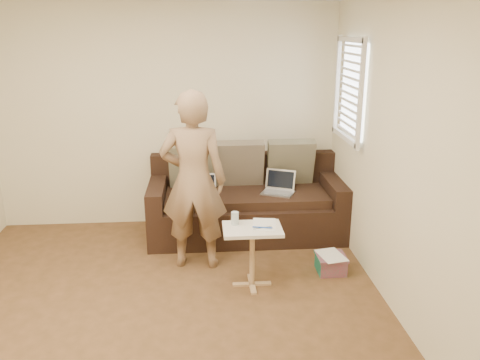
# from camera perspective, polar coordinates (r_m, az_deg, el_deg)

# --- Properties ---
(floor) EXTENTS (4.50, 4.50, 0.00)m
(floor) POSITION_cam_1_polar(r_m,az_deg,el_deg) (4.22, -9.77, -16.28)
(floor) COLOR #4D381C
(floor) RESTS_ON ground
(wall_back) EXTENTS (4.00, 0.00, 4.00)m
(wall_back) POSITION_cam_1_polar(r_m,az_deg,el_deg) (5.85, -8.57, 7.18)
(wall_back) COLOR beige
(wall_back) RESTS_ON ground
(wall_right) EXTENTS (0.00, 4.50, 4.50)m
(wall_right) POSITION_cam_1_polar(r_m,az_deg,el_deg) (3.97, 19.22, 1.53)
(wall_right) COLOR beige
(wall_right) RESTS_ON ground
(window_blinds) EXTENTS (0.12, 0.88, 1.08)m
(window_blinds) POSITION_cam_1_polar(r_m,az_deg,el_deg) (5.26, 12.70, 10.23)
(window_blinds) COLOR white
(window_blinds) RESTS_ON wall_right
(sofa) EXTENTS (2.20, 0.95, 0.85)m
(sofa) POSITION_cam_1_polar(r_m,az_deg,el_deg) (5.62, 0.71, -2.28)
(sofa) COLOR black
(sofa) RESTS_ON ground
(pillow_left) EXTENTS (0.55, 0.29, 0.57)m
(pillow_left) POSITION_cam_1_polar(r_m,az_deg,el_deg) (5.67, -5.50, 1.69)
(pillow_left) COLOR #645E4A
(pillow_left) RESTS_ON sofa
(pillow_mid) EXTENTS (0.55, 0.27, 0.57)m
(pillow_mid) POSITION_cam_1_polar(r_m,az_deg,el_deg) (5.73, 0.02, 1.93)
(pillow_mid) COLOR brown
(pillow_mid) RESTS_ON sofa
(pillow_right) EXTENTS (0.55, 0.28, 0.57)m
(pillow_right) POSITION_cam_1_polar(r_m,az_deg,el_deg) (5.82, 5.91, 2.08)
(pillow_right) COLOR #645E4A
(pillow_right) RESTS_ON sofa
(laptop_silver) EXTENTS (0.42, 0.37, 0.23)m
(laptop_silver) POSITION_cam_1_polar(r_m,az_deg,el_deg) (5.55, 4.42, -1.58)
(laptop_silver) COLOR #B7BABC
(laptop_silver) RESTS_ON sofa
(laptop_white) EXTENTS (0.34, 0.26, 0.23)m
(laptop_white) POSITION_cam_1_polar(r_m,az_deg,el_deg) (5.44, -4.54, -1.95)
(laptop_white) COLOR white
(laptop_white) RESTS_ON sofa
(person) EXTENTS (0.70, 0.51, 1.79)m
(person) POSITION_cam_1_polar(r_m,az_deg,el_deg) (4.76, -5.46, -0.11)
(person) COLOR brown
(person) RESTS_ON ground
(side_table) EXTENTS (0.53, 0.37, 0.59)m
(side_table) POSITION_cam_1_polar(r_m,az_deg,el_deg) (4.57, 1.43, -8.95)
(side_table) COLOR silver
(side_table) RESTS_ON ground
(drinking_glass) EXTENTS (0.07, 0.07, 0.12)m
(drinking_glass) POSITION_cam_1_polar(r_m,az_deg,el_deg) (4.49, -0.59, -4.48)
(drinking_glass) COLOR silver
(drinking_glass) RESTS_ON side_table
(scissors) EXTENTS (0.20, 0.14, 0.02)m
(scissors) POSITION_cam_1_polar(r_m,az_deg,el_deg) (4.42, 2.64, -5.57)
(scissors) COLOR silver
(scissors) RESTS_ON side_table
(paper_on_table) EXTENTS (0.25, 0.33, 0.00)m
(paper_on_table) POSITION_cam_1_polar(r_m,az_deg,el_deg) (4.51, 2.85, -5.19)
(paper_on_table) COLOR white
(paper_on_table) RESTS_ON side_table
(striped_box) EXTENTS (0.29, 0.29, 0.18)m
(striped_box) POSITION_cam_1_polar(r_m,az_deg,el_deg) (4.97, 10.56, -9.55)
(striped_box) COLOR #CF1F56
(striped_box) RESTS_ON ground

